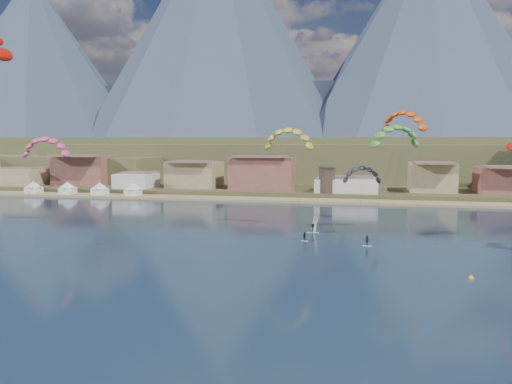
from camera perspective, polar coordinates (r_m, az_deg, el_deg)
ground at (r=62.78m, az=-6.46°, el=-11.93°), size 2400.00×2400.00×0.00m
beach at (r=164.82m, az=5.56°, el=-0.94°), size 2200.00×12.00×0.90m
land at (r=617.19m, az=10.67°, el=3.72°), size 2200.00×900.00×4.00m
foothills at (r=289.24m, az=13.04°, el=3.49°), size 940.00×210.00×18.00m
mountain_ridge at (r=890.66m, az=10.44°, el=13.96°), size 2060.00×480.00×400.00m
town at (r=188.58m, az=-5.98°, el=2.24°), size 400.00×24.00×12.00m
watchtower at (r=171.66m, az=7.56°, el=1.35°), size 5.82×5.82×8.60m
beach_tents at (r=189.34m, az=-17.99°, el=0.71°), size 43.40×6.40×5.00m
kitesurfer_yellow at (r=113.02m, az=3.51°, el=6.03°), size 11.45×16.26×24.25m
kitesurfer_green at (r=108.71m, az=14.64°, el=6.05°), size 11.25×17.19×24.12m
distant_kite_pink at (r=126.63m, az=-21.51°, el=4.82°), size 11.16×7.30×21.25m
distant_kite_dark at (r=126.32m, az=11.24°, el=2.14°), size 9.31×5.98×14.96m
distant_kite_orange at (r=121.02m, az=15.50°, el=7.67°), size 11.14×8.47×26.66m
windsurfer at (r=109.66m, az=6.18°, el=-3.63°), size 2.52×2.76×4.32m
buoy at (r=79.19m, az=21.98°, el=-8.52°), size 0.70×0.70×0.70m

